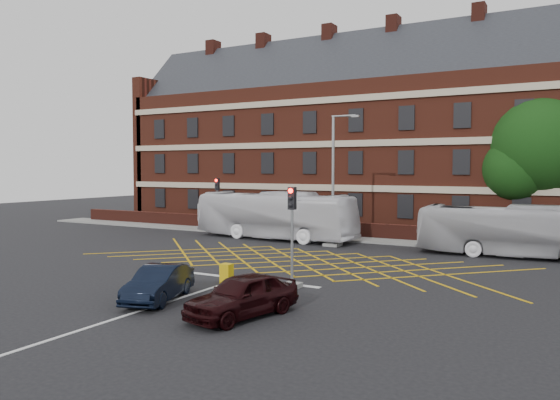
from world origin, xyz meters
The scene contains 17 objects.
ground centered at (0.00, 0.00, 0.00)m, with size 120.00×120.00×0.00m, color black.
victorian_building centered at (0.25, 22.00, 7.84)m, with size 51.00×12.17×20.40m.
boundary_wall centered at (0.00, 13.00, 0.55)m, with size 56.00×0.50×1.10m, color #481B13.
far_pavement centered at (0.00, 12.00, 0.06)m, with size 60.00×3.00×0.12m, color slate.
box_junction_hatching centered at (0.00, 2.00, 0.01)m, with size 11.50×0.12×0.02m, color #CC990C.
stop_line centered at (0.00, -3.50, 0.01)m, with size 8.00×0.30×0.02m, color silver.
centre_line centered at (0.00, -10.00, 0.01)m, with size 0.15×14.00×0.02m, color silver.
bus_left centered at (-5.59, 9.40, 1.70)m, with size 2.86×12.23×3.41m, color silver.
bus_right centered at (10.25, 9.20, 1.49)m, with size 2.50×10.66×2.97m, color #BDBCC1.
car_navy centered at (-0.48, -8.50, 0.66)m, with size 1.40×4.03×1.33m, color black.
car_maroon centered at (3.57, -8.87, 0.74)m, with size 1.75×4.34×1.48m, color black.
deciduous_tree centered at (10.94, 17.54, 6.11)m, with size 7.37×6.99×10.10m.
traffic_light_near centered at (2.93, -4.03, 1.76)m, with size 0.70×0.70×4.27m.
traffic_light_far centered at (-11.24, 10.33, 1.76)m, with size 0.70×0.70×4.27m.
street_lamp centered at (-0.48, 8.21, 2.87)m, with size 2.25×1.00×8.45m.
direction_signs centered at (-13.49, 11.50, 1.38)m, with size 1.10×0.16×2.20m.
utility_cabinet centered at (0.13, -4.84, 0.45)m, with size 0.48×0.43×0.91m, color gold.
Camera 1 is at (13.61, -24.27, 5.07)m, focal length 35.00 mm.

